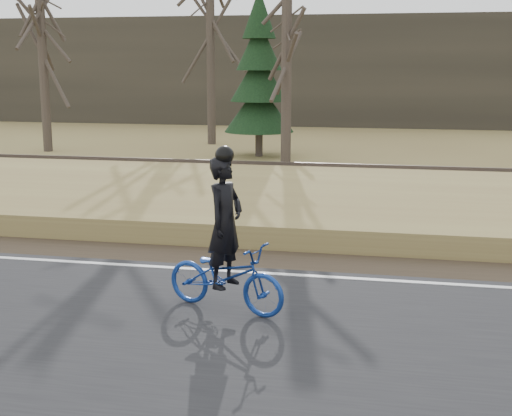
# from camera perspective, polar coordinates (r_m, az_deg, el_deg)

# --- Properties ---
(ground) EXTENTS (120.00, 120.00, 0.00)m
(ground) POSITION_cam_1_polar(r_m,az_deg,el_deg) (11.53, 6.59, -6.14)
(ground) COLOR olive
(ground) RESTS_ON ground
(road) EXTENTS (120.00, 6.00, 0.06)m
(road) POSITION_cam_1_polar(r_m,az_deg,el_deg) (9.18, 5.18, -10.65)
(road) COLOR black
(road) RESTS_ON ground
(edge_line) EXTENTS (120.00, 0.12, 0.01)m
(edge_line) POSITION_cam_1_polar(r_m,az_deg,el_deg) (11.70, 6.68, -5.55)
(edge_line) COLOR silver
(edge_line) RESTS_ON road
(shoulder) EXTENTS (120.00, 1.60, 0.04)m
(shoulder) POSITION_cam_1_polar(r_m,az_deg,el_deg) (12.67, 7.08, -4.43)
(shoulder) COLOR #473A2B
(shoulder) RESTS_ON ground
(embankment) EXTENTS (120.00, 5.00, 0.44)m
(embankment) POSITION_cam_1_polar(r_m,az_deg,el_deg) (15.53, 7.99, -0.71)
(embankment) COLOR olive
(embankment) RESTS_ON ground
(ballast) EXTENTS (120.00, 3.00, 0.45)m
(ballast) POSITION_cam_1_polar(r_m,az_deg,el_deg) (19.25, 8.72, 1.67)
(ballast) COLOR slate
(ballast) RESTS_ON ground
(railroad) EXTENTS (120.00, 2.40, 0.29)m
(railroad) POSITION_cam_1_polar(r_m,az_deg,el_deg) (19.20, 8.75, 2.56)
(railroad) COLOR black
(railroad) RESTS_ON ballast
(treeline_backdrop) EXTENTS (120.00, 4.00, 6.00)m
(treeline_backdrop) POSITION_cam_1_polar(r_m,az_deg,el_deg) (40.97, 10.49, 10.71)
(treeline_backdrop) COLOR #383328
(treeline_backdrop) RESTS_ON ground
(cyclist) EXTENTS (1.97, 1.20, 2.33)m
(cyclist) POSITION_cam_1_polar(r_m,az_deg,el_deg) (9.98, -2.46, -4.07)
(cyclist) COLOR navy
(cyclist) RESTS_ON road
(bare_tree_far_left) EXTENTS (0.36, 0.36, 7.98)m
(bare_tree_far_left) POSITION_cam_1_polar(r_m,az_deg,el_deg) (29.59, -16.72, 12.07)
(bare_tree_far_left) COLOR #473C34
(bare_tree_far_left) RESTS_ON ground
(bare_tree_left) EXTENTS (0.36, 0.36, 8.89)m
(bare_tree_left) POSITION_cam_1_polar(r_m,az_deg,el_deg) (31.04, -3.66, 13.32)
(bare_tree_left) COLOR #473C34
(bare_tree_left) RESTS_ON ground
(bare_tree_near_left) EXTENTS (0.36, 0.36, 6.86)m
(bare_tree_near_left) POSITION_cam_1_polar(r_m,az_deg,el_deg) (25.04, 2.45, 11.43)
(bare_tree_near_left) COLOR #473C34
(bare_tree_near_left) RESTS_ON ground
(conifer) EXTENTS (2.60, 2.60, 6.15)m
(conifer) POSITION_cam_1_polar(r_m,az_deg,el_deg) (26.83, 0.25, 10.34)
(conifer) COLOR #473C34
(conifer) RESTS_ON ground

